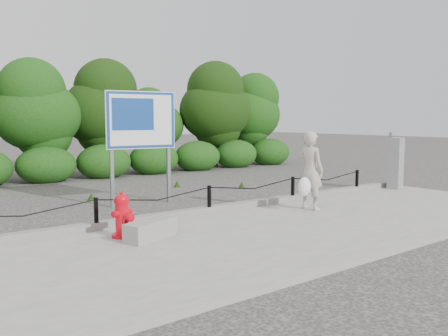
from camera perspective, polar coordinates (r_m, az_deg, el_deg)
name	(u,v)px	position (r m, az deg, el deg)	size (l,w,h in m)	color
ground	(209,217)	(10.11, -1.77, -5.94)	(90.00, 90.00, 0.00)	#2D2B28
sidewalk	(274,233)	(8.60, 6.09, -7.84)	(14.00, 4.00, 0.08)	gray
curb	(208,210)	(10.12, -1.94, -5.06)	(14.00, 0.22, 0.14)	slate
chain_barrier	(209,196)	(10.03, -1.78, -3.38)	(10.06, 0.06, 0.60)	black
treeline	(83,110)	(18.16, -16.55, 6.72)	(20.26, 3.47, 4.41)	black
fire_hydrant	(122,216)	(8.23, -12.13, -5.64)	(0.47, 0.47, 0.77)	red
pedestrian	(310,172)	(10.59, 10.33, -0.42)	(0.74, 0.67, 1.73)	#B5AC9B
concrete_block	(151,230)	(8.07, -8.82, -7.34)	(0.99, 0.35, 0.32)	gray
utility_cabinet	(396,163)	(14.48, 19.95, 0.57)	(0.62, 0.48, 1.61)	#9B9B9E
advertising_sign	(141,125)	(11.51, -9.98, 5.09)	(1.70, 0.34, 2.73)	slate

